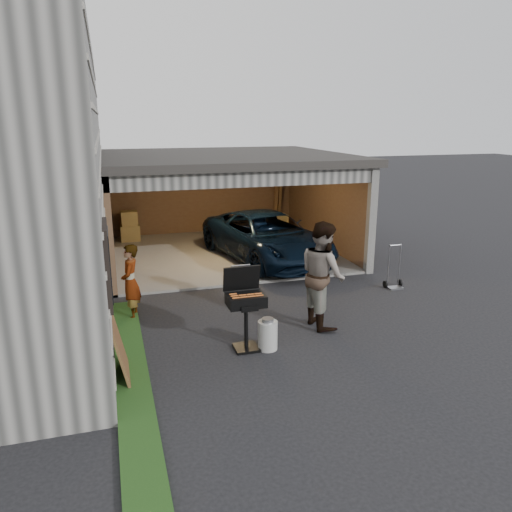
{
  "coord_description": "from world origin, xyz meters",
  "views": [
    {
      "loc": [
        -2.39,
        -7.41,
        3.86
      ],
      "look_at": [
        0.4,
        1.97,
        1.15
      ],
      "focal_mm": 35.0,
      "sensor_mm": 36.0,
      "label": 1
    }
  ],
  "objects_px": {
    "bbq_grill": "(245,302)",
    "hand_truck": "(394,279)",
    "woman": "(131,282)",
    "propane_tank": "(268,335)",
    "minivan": "(267,239)",
    "man": "(323,274)",
    "plywood_panel": "(120,348)"
  },
  "relations": [
    {
      "from": "woman",
      "to": "plywood_panel",
      "type": "relative_size",
      "value": 1.48
    },
    {
      "from": "minivan",
      "to": "woman",
      "type": "xyz_separation_m",
      "value": [
        -3.81,
        -3.12,
        0.1
      ]
    },
    {
      "from": "bbq_grill",
      "to": "plywood_panel",
      "type": "bearing_deg",
      "value": -168.21
    },
    {
      "from": "minivan",
      "to": "woman",
      "type": "bearing_deg",
      "value": -152.0
    },
    {
      "from": "man",
      "to": "woman",
      "type": "bearing_deg",
      "value": 65.43
    },
    {
      "from": "woman",
      "to": "hand_truck",
      "type": "height_order",
      "value": "woman"
    },
    {
      "from": "propane_tank",
      "to": "bbq_grill",
      "type": "bearing_deg",
      "value": 159.88
    },
    {
      "from": "woman",
      "to": "hand_truck",
      "type": "bearing_deg",
      "value": 101.83
    },
    {
      "from": "minivan",
      "to": "propane_tank",
      "type": "distance_m",
      "value": 5.49
    },
    {
      "from": "propane_tank",
      "to": "man",
      "type": "bearing_deg",
      "value": 28.79
    },
    {
      "from": "hand_truck",
      "to": "man",
      "type": "bearing_deg",
      "value": -149.07
    },
    {
      "from": "propane_tank",
      "to": "woman",
      "type": "bearing_deg",
      "value": 135.83
    },
    {
      "from": "woman",
      "to": "plywood_panel",
      "type": "distance_m",
      "value": 2.43
    },
    {
      "from": "woman",
      "to": "propane_tank",
      "type": "distance_m",
      "value": 3.05
    },
    {
      "from": "woman",
      "to": "hand_truck",
      "type": "distance_m",
      "value": 6.03
    },
    {
      "from": "woman",
      "to": "minivan",
      "type": "bearing_deg",
      "value": 139.81
    },
    {
      "from": "woman",
      "to": "propane_tank",
      "type": "bearing_deg",
      "value": 56.33
    },
    {
      "from": "minivan",
      "to": "man",
      "type": "bearing_deg",
      "value": -105.62
    },
    {
      "from": "bbq_grill",
      "to": "propane_tank",
      "type": "bearing_deg",
      "value": -20.12
    },
    {
      "from": "man",
      "to": "plywood_panel",
      "type": "bearing_deg",
      "value": 102.21
    },
    {
      "from": "woman",
      "to": "man",
      "type": "height_order",
      "value": "man"
    },
    {
      "from": "minivan",
      "to": "plywood_panel",
      "type": "relative_size",
      "value": 4.6
    },
    {
      "from": "bbq_grill",
      "to": "plywood_panel",
      "type": "xyz_separation_m",
      "value": [
        -2.1,
        -0.44,
        -0.35
      ]
    },
    {
      "from": "man",
      "to": "plywood_panel",
      "type": "xyz_separation_m",
      "value": [
        -3.78,
        -1.03,
        -0.51
      ]
    },
    {
      "from": "man",
      "to": "plywood_panel",
      "type": "relative_size",
      "value": 2.0
    },
    {
      "from": "woman",
      "to": "propane_tank",
      "type": "relative_size",
      "value": 2.96
    },
    {
      "from": "bbq_grill",
      "to": "propane_tank",
      "type": "xyz_separation_m",
      "value": [
        0.36,
        -0.13,
        -0.59
      ]
    },
    {
      "from": "minivan",
      "to": "man",
      "type": "distance_m",
      "value": 4.52
    },
    {
      "from": "bbq_grill",
      "to": "hand_truck",
      "type": "bearing_deg",
      "value": 26.59
    },
    {
      "from": "bbq_grill",
      "to": "woman",
      "type": "bearing_deg",
      "value": 132.49
    },
    {
      "from": "bbq_grill",
      "to": "hand_truck",
      "type": "height_order",
      "value": "bbq_grill"
    },
    {
      "from": "man",
      "to": "plywood_panel",
      "type": "height_order",
      "value": "man"
    }
  ]
}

